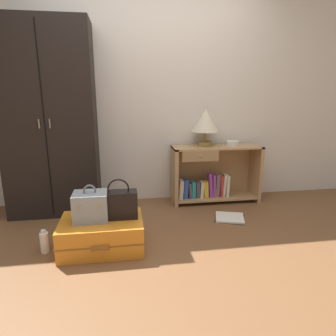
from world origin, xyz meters
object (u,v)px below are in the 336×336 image
object	(u,v)px
bookshelf	(212,175)
table_lamp	(205,122)
wardrobe	(50,121)
open_book_on_floor	(230,218)
train_case	(91,206)
bowl	(232,143)
suitcase_large	(102,234)
bottle	(45,242)
handbag	(119,204)

from	to	relation	value
bookshelf	table_lamp	world-z (taller)	table_lamp
wardrobe	open_book_on_floor	distance (m)	2.15
wardrobe	train_case	xyz separation A→B (m)	(0.47, -0.91, -0.62)
bowl	suitcase_large	xyz separation A→B (m)	(-1.50, -0.99, -0.58)
wardrobe	train_case	distance (m)	1.19
wardrobe	bottle	size ratio (longest dim) A/B	10.10
table_lamp	bowl	size ratio (longest dim) A/B	2.67
bowl	train_case	xyz separation A→B (m)	(-1.58, -0.97, -0.33)
bookshelf	bottle	xyz separation A→B (m)	(-1.74, -0.98, -0.23)
wardrobe	bowl	bearing A→B (deg)	1.93
bottle	suitcase_large	bearing A→B (deg)	0.18
train_case	open_book_on_floor	xyz separation A→B (m)	(1.38, 0.41, -0.37)
wardrobe	table_lamp	world-z (taller)	wardrobe
bookshelf	train_case	xyz separation A→B (m)	(-1.34, -0.97, 0.06)
open_book_on_floor	wardrobe	bearing A→B (deg)	164.83
handbag	bottle	bearing A→B (deg)	-177.74
wardrobe	handbag	size ratio (longest dim) A/B	5.81
bookshelf	open_book_on_floor	world-z (taller)	bookshelf
table_lamp	train_case	xyz separation A→B (m)	(-1.24, -0.99, -0.59)
handbag	bottle	xyz separation A→B (m)	(-0.62, -0.02, -0.29)
bookshelf	bottle	size ratio (longest dim) A/B	5.31
bookshelf	handbag	xyz separation A→B (m)	(-1.11, -0.96, 0.06)
bookshelf	bowl	distance (m)	0.45
bookshelf	bowl	world-z (taller)	bowl
train_case	bottle	bearing A→B (deg)	-178.22
wardrobe	suitcase_large	bearing A→B (deg)	-59.27
train_case	handbag	bearing A→B (deg)	3.07
wardrobe	bowl	distance (m)	2.07
bowl	suitcase_large	bearing A→B (deg)	-146.69
suitcase_large	handbag	distance (m)	0.30
bowl	handbag	xyz separation A→B (m)	(-1.35, -0.96, -0.33)
bottle	open_book_on_floor	size ratio (longest dim) A/B	0.51
bookshelf	handbag	bearing A→B (deg)	-139.35
train_case	open_book_on_floor	distance (m)	1.48
suitcase_large	open_book_on_floor	distance (m)	1.37
suitcase_large	table_lamp	bearing A→B (deg)	40.79
suitcase_large	bottle	world-z (taller)	suitcase_large
suitcase_large	bookshelf	bearing A→B (deg)	37.72
open_book_on_floor	handbag	bearing A→B (deg)	-160.99
open_book_on_floor	train_case	bearing A→B (deg)	-163.53
train_case	bottle	world-z (taller)	train_case
bookshelf	handbag	size ratio (longest dim) A/B	3.06
bowl	bottle	xyz separation A→B (m)	(-1.97, -0.99, -0.62)
bottle	bowl	bearing A→B (deg)	26.59
bowl	wardrobe	bearing A→B (deg)	-178.07
bowl	handbag	bearing A→B (deg)	-144.46
table_lamp	train_case	size ratio (longest dim) A/B	1.39
bowl	bottle	size ratio (longest dim) A/B	0.81
wardrobe	open_book_on_floor	size ratio (longest dim) A/B	5.16
bookshelf	suitcase_large	xyz separation A→B (m)	(-1.27, -0.98, -0.19)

